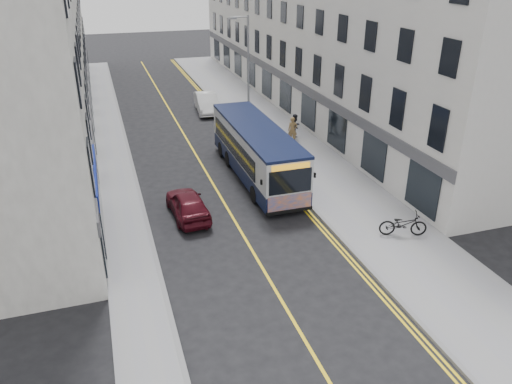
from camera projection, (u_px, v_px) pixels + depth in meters
ground at (249, 246)px, 21.56m from camera, size 140.00×140.00×0.00m
pavement_east at (286, 141)px, 33.59m from camera, size 4.50×64.00×0.12m
pavement_west at (114, 160)px, 30.49m from camera, size 2.00×64.00×0.12m
kerb_east at (254, 145)px, 32.97m from camera, size 0.18×64.00×0.13m
kerb_west at (131, 158)px, 30.76m from camera, size 0.18×64.00×0.13m
road_centre_line at (194, 152)px, 31.89m from camera, size 0.12×64.00×0.01m
road_dbl_yellow_inner at (247, 146)px, 32.87m from camera, size 0.10×64.00×0.01m
road_dbl_yellow_outer at (250, 146)px, 32.93m from camera, size 0.10×64.00×0.01m
terrace_east at (309, 23)px, 40.03m from camera, size 6.00×46.00×13.00m
terrace_west at (35, 34)px, 34.38m from camera, size 6.00×46.00×13.00m
streetlamp at (247, 73)px, 32.89m from camera, size 1.32×0.18×8.00m
city_bus at (256, 150)px, 27.60m from camera, size 2.41×10.32×3.00m
bicycle at (403, 224)px, 21.94m from camera, size 2.22×1.39×1.10m
pedestrian_near at (293, 130)px, 32.80m from camera, size 0.72×0.57×1.74m
pedestrian_far at (295, 126)px, 33.68m from camera, size 1.01×0.94×1.67m
car_white at (207, 103)px, 39.84m from camera, size 1.96×4.66×1.50m
car_maroon at (188, 204)px, 23.75m from camera, size 1.78×3.95×1.32m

